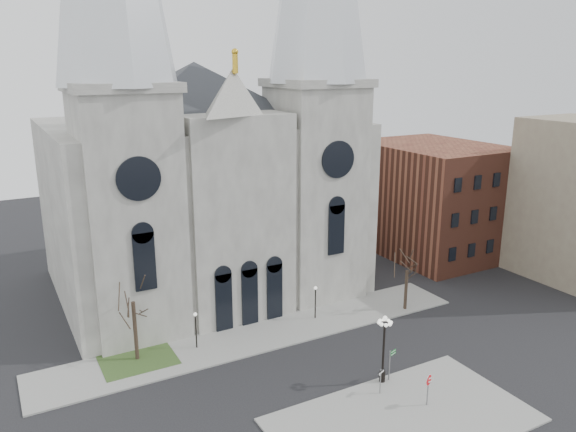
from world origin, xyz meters
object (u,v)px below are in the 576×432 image
street_name_sign (390,363)px  globe_lamp (384,341)px  one_way_sign (381,377)px  stop_sign (428,383)px

street_name_sign → globe_lamp: bearing=157.9°
one_way_sign → stop_sign: bearing=-77.3°
globe_lamp → one_way_sign: globe_lamp is taller
globe_lamp → one_way_sign: (-1.15, -1.21, -2.09)m
stop_sign → one_way_sign: size_ratio=1.24×
stop_sign → street_name_sign: street_name_sign is taller
globe_lamp → stop_sign: bearing=-77.7°
stop_sign → street_name_sign: bearing=93.5°
street_name_sign → one_way_sign: bearing=-164.3°
globe_lamp → street_name_sign: (0.66, -0.06, -2.00)m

